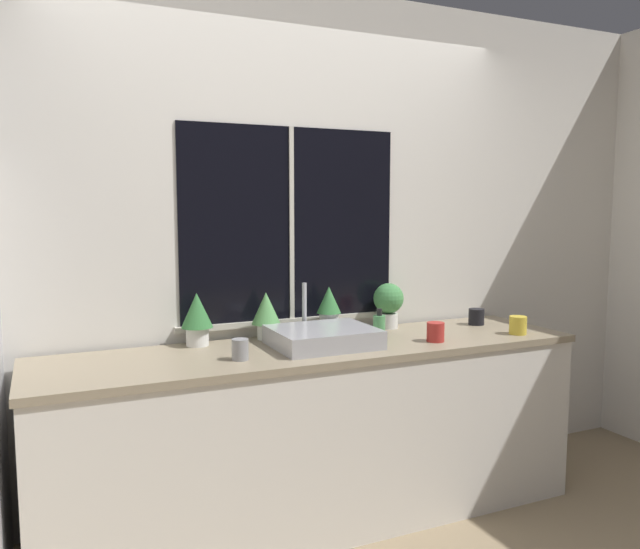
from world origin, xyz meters
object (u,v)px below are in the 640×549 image
at_px(sink, 323,337).
at_px(soap_bottle, 379,327).
at_px(potted_plant_center_left, 266,312).
at_px(mug_grey, 240,349).
at_px(mug_red, 436,332).
at_px(potted_plant_far_left, 197,316).
at_px(mug_black, 476,317).
at_px(mug_yellow, 518,325).
at_px(potted_plant_center_right, 329,308).
at_px(potted_plant_far_right, 388,302).

relative_size(sink, soap_bottle, 3.06).
height_order(potted_plant_center_left, soap_bottle, potted_plant_center_left).
bearing_deg(mug_grey, mug_red, -2.28).
xyz_separation_m(potted_plant_far_left, soap_bottle, (0.88, -0.24, -0.08)).
height_order(mug_grey, mug_black, mug_grey).
relative_size(soap_bottle, mug_red, 1.64).
height_order(sink, mug_yellow, sink).
xyz_separation_m(potted_plant_far_left, mug_red, (1.12, -0.40, -0.10)).
relative_size(potted_plant_far_left, soap_bottle, 1.64).
distance_m(potted_plant_center_left, mug_yellow, 1.34).
relative_size(mug_red, mug_yellow, 1.01).
xyz_separation_m(mug_grey, mug_yellow, (1.51, -0.07, 0.00)).
distance_m(potted_plant_center_left, potted_plant_center_right, 0.35).
bearing_deg(potted_plant_far_left, potted_plant_center_left, 0.00).
relative_size(potted_plant_center_right, soap_bottle, 1.60).
bearing_deg(mug_red, mug_black, 30.38).
bearing_deg(potted_plant_far_left, mug_black, -4.42).
bearing_deg(mug_red, soap_bottle, 146.40).
distance_m(potted_plant_center_right, mug_black, 0.89).
bearing_deg(potted_plant_far_left, sink, -25.12).
relative_size(potted_plant_far_right, mug_yellow, 2.63).
relative_size(sink, mug_yellow, 5.06).
relative_size(mug_black, mug_red, 0.95).
relative_size(potted_plant_center_left, mug_yellow, 2.54).
relative_size(potted_plant_center_left, mug_grey, 2.59).
bearing_deg(potted_plant_center_right, soap_bottle, -55.17).
bearing_deg(potted_plant_far_right, potted_plant_far_left, 180.00).
relative_size(mug_grey, mug_yellow, 0.98).
relative_size(potted_plant_far_right, mug_grey, 2.68).
height_order(potted_plant_far_left, mug_black, potted_plant_far_left).
relative_size(potted_plant_center_right, mug_grey, 2.70).
bearing_deg(mug_black, mug_yellow, -84.31).
xyz_separation_m(potted_plant_far_left, potted_plant_center_right, (0.71, 0.00, -0.01)).
height_order(soap_bottle, mug_grey, soap_bottle).
height_order(potted_plant_center_left, potted_plant_far_right, potted_plant_far_right).
distance_m(potted_plant_center_left, mug_red, 0.86).
bearing_deg(potted_plant_center_left, potted_plant_far_left, -180.00).
bearing_deg(potted_plant_center_left, mug_black, -5.68).
distance_m(sink, potted_plant_far_left, 0.62).
distance_m(potted_plant_far_left, mug_red, 1.19).
distance_m(potted_plant_center_right, mug_grey, 0.71).
bearing_deg(potted_plant_far_left, soap_bottle, -15.50).
bearing_deg(potted_plant_far_left, potted_plant_far_right, 0.00).
xyz_separation_m(potted_plant_center_right, mug_grey, (-0.60, -0.36, -0.09)).
xyz_separation_m(soap_bottle, mug_red, (0.24, -0.16, -0.02)).
distance_m(mug_black, mug_yellow, 0.31).
bearing_deg(soap_bottle, mug_yellow, -14.13).
distance_m(potted_plant_center_left, soap_bottle, 0.58).
bearing_deg(mug_yellow, mug_grey, 177.35).
height_order(sink, soap_bottle, sink).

